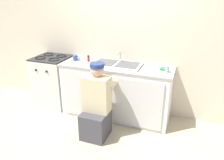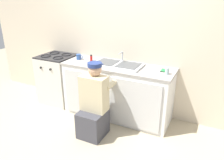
% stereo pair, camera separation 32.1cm
% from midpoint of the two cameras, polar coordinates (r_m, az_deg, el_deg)
% --- Properties ---
extents(ground_plane, '(12.00, 12.00, 0.00)m').
position_cam_midpoint_polar(ground_plane, '(3.65, -3.13, -11.19)').
color(ground_plane, tan).
extents(back_wall, '(6.00, 0.10, 2.50)m').
position_cam_midpoint_polar(back_wall, '(3.74, 0.50, 10.44)').
color(back_wall, beige).
rests_on(back_wall, ground_plane).
extents(counter_cabinet, '(1.79, 0.62, 0.87)m').
position_cam_midpoint_polar(counter_cabinet, '(3.68, -1.46, -3.18)').
color(counter_cabinet, white).
rests_on(counter_cabinet, ground_plane).
extents(countertop, '(1.83, 0.62, 0.03)m').
position_cam_midpoint_polar(countertop, '(3.52, -1.48, 3.56)').
color(countertop, '#9E9993').
rests_on(countertop, counter_cabinet).
extents(sink_double_basin, '(0.80, 0.44, 0.19)m').
position_cam_midpoint_polar(sink_double_basin, '(3.51, -1.47, 4.13)').
color(sink_double_basin, silver).
rests_on(sink_double_basin, countertop).
extents(stove_range, '(0.62, 0.62, 0.93)m').
position_cam_midpoint_polar(stove_range, '(4.26, -17.13, -0.21)').
color(stove_range, silver).
rests_on(stove_range, ground_plane).
extents(plumber_person, '(0.42, 0.61, 1.10)m').
position_cam_midpoint_polar(plumber_person, '(3.17, -7.03, -7.14)').
color(plumber_person, '#3F3F47').
rests_on(plumber_person, ground_plane).
extents(cell_phone, '(0.07, 0.14, 0.01)m').
position_cam_midpoint_polar(cell_phone, '(3.39, 10.47, 2.89)').
color(cell_phone, black).
rests_on(cell_phone, countertop).
extents(water_glass, '(0.06, 0.06, 0.10)m').
position_cam_midpoint_polar(water_glass, '(3.24, 11.48, 2.76)').
color(water_glass, '#ADC6CC').
rests_on(water_glass, countertop).
extents(spice_bottle_red, '(0.04, 0.04, 0.10)m').
position_cam_midpoint_polar(spice_bottle_red, '(3.74, -8.62, 5.54)').
color(spice_bottle_red, red).
rests_on(spice_bottle_red, countertop).
extents(coffee_mug, '(0.13, 0.08, 0.09)m').
position_cam_midpoint_polar(coffee_mug, '(3.84, -11.93, 5.68)').
color(coffee_mug, '#335699').
rests_on(coffee_mug, countertop).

